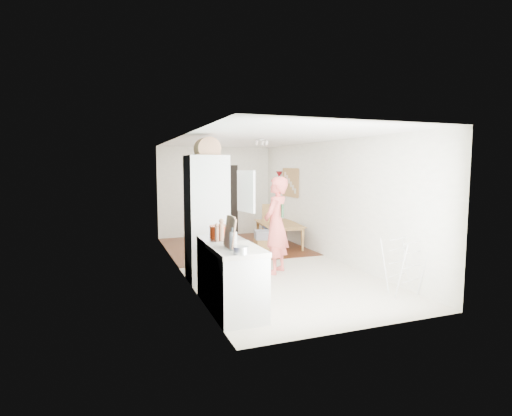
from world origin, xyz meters
TOP-DOWN VIEW (x-y plane):
  - room_shell at (0.00, 0.00)m, footprint 3.20×7.00m
  - floor at (0.00, 0.00)m, footprint 3.20×7.00m
  - wood_floor_overlay at (0.00, 1.85)m, footprint 3.20×3.30m
  - sage_wall_panel at (-1.59, -2.00)m, footprint 0.02×3.00m
  - tile_splashback at (-1.59, -2.55)m, footprint 0.02×1.90m
  - doorway_recess at (0.20, 3.48)m, footprint 0.90×0.04m
  - base_cabinet at (-1.30, -2.55)m, footprint 0.60×0.90m
  - worktop at (-1.30, -2.55)m, footprint 0.62×0.92m
  - range_cooker at (-1.30, -1.80)m, footprint 0.60×0.60m
  - cooker_top at (-1.30, -1.80)m, footprint 0.60×0.60m
  - fridge_housing at (-1.27, -0.78)m, footprint 0.66×0.66m
  - fridge_door at (-0.66, -1.08)m, footprint 0.14×0.56m
  - fridge_interior at (-0.96, -0.78)m, footprint 0.02×0.52m
  - pinboard at (1.58, 1.90)m, footprint 0.03×0.90m
  - pinboard_frame at (1.57, 1.90)m, footprint 0.00×0.94m
  - wall_sconce at (1.54, 2.55)m, footprint 0.18×0.18m
  - person at (0.04, -0.75)m, footprint 0.90×0.90m
  - dining_table at (1.12, 1.52)m, footprint 0.96×1.48m
  - dining_chair at (0.83, 1.26)m, footprint 0.51×0.51m
  - stool at (0.23, 0.40)m, footprint 0.35×0.35m
  - grey_drape at (0.25, 0.39)m, footprint 0.46×0.46m
  - drying_rack at (1.38, -2.59)m, footprint 0.54×0.51m
  - bread_bin at (-1.26, -0.83)m, footprint 0.42×0.40m
  - red_casserole at (-1.31, -1.80)m, footprint 0.36×0.36m
  - steel_pan at (-1.37, -2.94)m, footprint 0.22×0.22m
  - held_bottle at (0.09, -0.90)m, footprint 0.05×0.05m
  - bottle_a at (-1.35, -2.57)m, footprint 0.08×0.08m
  - bottle_b at (-1.35, -2.41)m, footprint 0.07×0.07m
  - bottle_c at (-1.39, -2.70)m, footprint 0.11×0.11m
  - pepper_mill_front at (-1.43, -2.06)m, footprint 0.07×0.07m
  - pepper_mill_back at (-1.35, -2.02)m, footprint 0.08×0.08m
  - chopping_boards at (-1.39, -2.57)m, footprint 0.12×0.31m

SIDE VIEW (x-z plane):
  - floor at x=0.00m, z-range -0.01..0.01m
  - wood_floor_overlay at x=0.00m, z-range 0.00..0.01m
  - stool at x=0.23m, z-range 0.00..0.43m
  - dining_table at x=1.12m, z-range 0.00..0.49m
  - base_cabinet at x=-1.30m, z-range 0.00..0.86m
  - drying_rack at x=1.38m, z-range 0.00..0.86m
  - range_cooker at x=-1.30m, z-range 0.00..0.88m
  - grey_drape at x=0.25m, z-range 0.43..0.60m
  - dining_chair at x=0.83m, z-range 0.00..1.06m
  - worktop at x=-1.30m, z-range 0.86..0.92m
  - cooker_top at x=-1.30m, z-range 0.88..0.92m
  - steel_pan at x=-1.37m, z-range 0.92..1.01m
  - doorway_recess at x=0.20m, z-range 0.00..2.00m
  - red_casserole at x=-1.31m, z-range 0.92..1.10m
  - pepper_mill_front at x=-1.43m, z-range 0.92..1.12m
  - bottle_c at x=-1.39m, z-range 0.92..1.15m
  - pepper_mill_back at x=-1.35m, z-range 0.92..1.17m
  - person at x=0.04m, z-range 0.00..2.10m
  - bottle_a at x=-1.35m, z-range 0.92..1.19m
  - fridge_housing at x=-1.27m, z-range 0.00..2.15m
  - bottle_b at x=-1.35m, z-range 0.92..1.23m
  - chopping_boards at x=-1.39m, z-range 0.92..1.34m
  - tile_splashback at x=-1.59m, z-range 0.90..1.40m
  - held_bottle at x=0.09m, z-range 1.05..1.29m
  - room_shell at x=0.00m, z-range 0.00..2.50m
  - fridge_door at x=-0.66m, z-range 1.20..1.90m
  - fridge_interior at x=-0.96m, z-range 1.22..1.88m
  - pinboard at x=1.58m, z-range 1.20..1.90m
  - pinboard_frame at x=1.57m, z-range 1.18..1.92m
  - wall_sconce at x=1.54m, z-range 1.67..1.83m
  - sage_wall_panel at x=-1.59m, z-range 1.20..2.50m
  - bread_bin at x=-1.26m, z-range 2.15..2.36m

